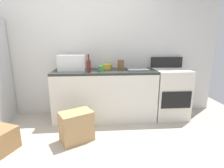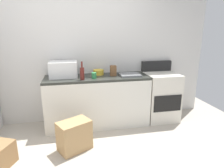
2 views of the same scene
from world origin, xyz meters
The scene contains 10 objects.
wall_back centered at (0.00, 1.55, 1.30)m, with size 5.00×0.10×2.60m, color silver.
kitchen_counter centered at (0.30, 1.20, 0.45)m, with size 1.80×0.60×0.90m.
stove_oven centered at (1.52, 1.21, 0.47)m, with size 0.60×0.61×1.10m.
microwave centered at (-0.26, 1.27, 1.04)m, with size 0.46×0.34×0.27m, color white.
sink_basin centered at (0.88, 1.16, 0.92)m, with size 0.36×0.32×0.03m, color slate.
wine_bottle centered at (0.04, 1.01, 1.01)m, with size 0.07×0.07×0.30m.
coffee_mug centered at (0.24, 1.07, 0.95)m, with size 0.08×0.08×0.10m, color #338C4C.
knife_block centered at (0.59, 1.22, 0.99)m, with size 0.10×0.10×0.18m, color brown.
mixing_bowl centered at (0.35, 1.35, 0.95)m, with size 0.19×0.19×0.09m, color gold.
cardboard_box_medium centered at (-0.13, 0.46, 0.22)m, with size 0.44×0.29×0.44m, color tan.
Camera 2 is at (-0.10, -2.05, 1.65)m, focal length 30.79 mm.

